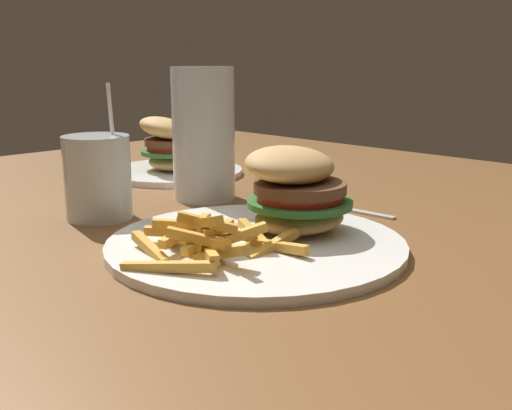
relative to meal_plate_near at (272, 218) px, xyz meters
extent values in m
cube|color=brown|center=(0.00, 0.23, -0.05)|extent=(1.40, 1.17, 0.03)
cylinder|color=brown|center=(0.63, 0.74, -0.42)|extent=(0.08, 0.08, 0.73)
cylinder|color=white|center=(-0.02, 0.00, -0.02)|extent=(0.32, 0.32, 0.01)
ellipsoid|color=tan|center=(0.04, -0.01, -0.01)|extent=(0.12, 0.10, 0.03)
cylinder|color=#2D6628|center=(0.04, -0.01, 0.01)|extent=(0.12, 0.12, 0.01)
cylinder|color=red|center=(0.04, -0.01, 0.02)|extent=(0.10, 0.10, 0.01)
cylinder|color=brown|center=(0.04, -0.01, 0.03)|extent=(0.11, 0.11, 0.01)
ellipsoid|color=tan|center=(0.04, 0.01, 0.05)|extent=(0.12, 0.10, 0.05)
cube|color=gold|center=(-0.09, 0.00, 0.00)|extent=(0.08, 0.02, 0.02)
cube|color=gold|center=(-0.10, 0.01, 0.01)|extent=(0.02, 0.07, 0.03)
cube|color=gold|center=(-0.10, -0.03, -0.01)|extent=(0.02, 0.07, 0.03)
cube|color=gold|center=(-0.10, -0.02, -0.01)|extent=(0.05, 0.08, 0.02)
cube|color=gold|center=(-0.11, -0.01, 0.00)|extent=(0.05, 0.05, 0.02)
cube|color=gold|center=(-0.03, 0.00, -0.01)|extent=(0.08, 0.04, 0.03)
cube|color=gold|center=(-0.10, 0.00, 0.00)|extent=(0.01, 0.09, 0.02)
cube|color=gold|center=(-0.09, 0.05, -0.01)|extent=(0.05, 0.05, 0.01)
cube|color=gold|center=(-0.15, -0.01, -0.01)|extent=(0.06, 0.08, 0.02)
cube|color=gold|center=(-0.09, 0.00, 0.01)|extent=(0.05, 0.04, 0.02)
cube|color=gold|center=(-0.07, 0.02, -0.01)|extent=(0.07, 0.04, 0.02)
cube|color=gold|center=(-0.10, -0.03, -0.01)|extent=(0.03, 0.06, 0.02)
cube|color=gold|center=(-0.09, 0.04, 0.00)|extent=(0.09, 0.04, 0.02)
cube|color=gold|center=(-0.09, 0.06, -0.01)|extent=(0.05, 0.06, 0.02)
cube|color=gold|center=(-0.04, -0.04, -0.01)|extent=(0.01, 0.08, 0.02)
cube|color=gold|center=(-0.08, 0.02, 0.00)|extent=(0.05, 0.08, 0.02)
cube|color=gold|center=(-0.08, 0.00, -0.01)|extent=(0.06, 0.03, 0.01)
cube|color=gold|center=(-0.04, -0.04, -0.01)|extent=(0.07, 0.01, 0.02)
cube|color=gold|center=(-0.13, 0.04, -0.01)|extent=(0.02, 0.07, 0.02)
cube|color=gold|center=(-0.08, 0.04, 0.00)|extent=(0.06, 0.07, 0.01)
cube|color=gold|center=(-0.07, -0.01, -0.01)|extent=(0.08, 0.05, 0.03)
cube|color=gold|center=(-0.03, 0.00, -0.01)|extent=(0.04, 0.08, 0.02)
cylinder|color=silver|center=(0.09, 0.22, 0.06)|extent=(0.09, 0.09, 0.19)
cylinder|color=#B26B19|center=(0.09, 0.22, 0.05)|extent=(0.08, 0.08, 0.15)
cylinder|color=silver|center=(-0.07, 0.23, 0.02)|extent=(0.08, 0.08, 0.10)
cylinder|color=#EFA819|center=(-0.07, 0.23, 0.01)|extent=(0.07, 0.07, 0.08)
cylinder|color=white|center=(-0.05, 0.22, 0.06)|extent=(0.01, 0.03, 0.17)
ellipsoid|color=silver|center=(0.17, 0.11, -0.02)|extent=(0.05, 0.06, 0.02)
cube|color=silver|center=(0.18, 0.02, -0.03)|extent=(0.02, 0.13, 0.00)
cylinder|color=white|center=(0.17, 0.40, -0.02)|extent=(0.23, 0.23, 0.01)
ellipsoid|color=tan|center=(0.17, 0.40, -0.01)|extent=(0.13, 0.14, 0.03)
cylinder|color=#2D6628|center=(0.17, 0.40, 0.01)|extent=(0.16, 0.16, 0.01)
cylinder|color=red|center=(0.17, 0.40, 0.02)|extent=(0.13, 0.13, 0.01)
cylinder|color=brown|center=(0.17, 0.40, 0.03)|extent=(0.14, 0.14, 0.01)
ellipsoid|color=tan|center=(0.16, 0.40, 0.05)|extent=(0.14, 0.14, 0.05)
camera|label=1|loc=(-0.45, -0.43, 0.17)|focal=42.00mm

